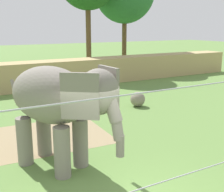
{
  "coord_description": "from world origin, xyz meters",
  "views": [
    {
      "loc": [
        -3.19,
        -5.43,
        3.98
      ],
      "look_at": [
        2.1,
        3.99,
        1.4
      ],
      "focal_mm": 47.18,
      "sensor_mm": 36.0,
      "label": 1
    }
  ],
  "objects": [
    {
      "name": "water_tub",
      "position": [
        4.02,
        9.97,
        0.18
      ],
      "size": [
        1.1,
        1.1,
        0.35
      ],
      "color": "slate",
      "rests_on": "ground"
    },
    {
      "name": "dirt_patch",
      "position": [
        -0.77,
        4.73,
        0.0
      ],
      "size": [
        5.51,
        3.81,
        0.01
      ],
      "primitive_type": "cube",
      "rotation": [
        0.0,
        0.0,
        -0.05
      ],
      "color": "#937F5B",
      "rests_on": "ground"
    },
    {
      "name": "enrichment_ball",
      "position": [
        4.99,
        6.49,
        0.37
      ],
      "size": [
        0.74,
        0.74,
        0.74
      ],
      "primitive_type": "sphere",
      "color": "gray",
      "rests_on": "ground"
    },
    {
      "name": "cable_fence",
      "position": [
        0.0,
        -2.58,
        1.67
      ],
      "size": [
        9.33,
        0.19,
        3.32
      ],
      "color": "brown",
      "rests_on": "ground"
    },
    {
      "name": "embankment_wall",
      "position": [
        0.0,
        13.34,
        0.87
      ],
      "size": [
        36.0,
        1.8,
        1.75
      ],
      "primitive_type": "cube",
      "color": "tan",
      "rests_on": "ground"
    },
    {
      "name": "elephant",
      "position": [
        -0.65,
        2.11,
        1.97
      ],
      "size": [
        2.76,
        3.66,
        2.97
      ],
      "color": "gray",
      "rests_on": "ground"
    }
  ]
}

